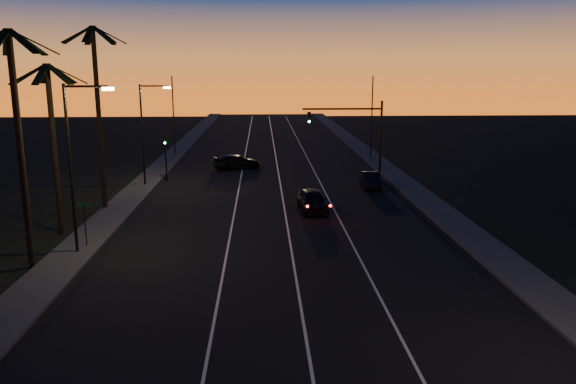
{
  "coord_description": "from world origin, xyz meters",
  "views": [
    {
      "loc": [
        -1.05,
        -9.17,
        9.7
      ],
      "look_at": [
        0.36,
        21.07,
        3.06
      ],
      "focal_mm": 35.0,
      "sensor_mm": 36.0,
      "label": 1
    }
  ],
  "objects_px": {
    "signal_mast": "(355,126)",
    "lead_car": "(312,200)",
    "right_car": "(370,180)",
    "cross_car": "(237,162)"
  },
  "relations": [
    {
      "from": "signal_mast",
      "to": "right_car",
      "type": "relative_size",
      "value": 1.79
    },
    {
      "from": "signal_mast",
      "to": "lead_car",
      "type": "height_order",
      "value": "signal_mast"
    },
    {
      "from": "cross_car",
      "to": "lead_car",
      "type": "bearing_deg",
      "value": -70.88
    },
    {
      "from": "right_car",
      "to": "cross_car",
      "type": "height_order",
      "value": "cross_car"
    },
    {
      "from": "signal_mast",
      "to": "right_car",
      "type": "height_order",
      "value": "signal_mast"
    },
    {
      "from": "signal_mast",
      "to": "lead_car",
      "type": "xyz_separation_m",
      "value": [
        -4.72,
        -11.3,
        -4.02
      ]
    },
    {
      "from": "lead_car",
      "to": "signal_mast",
      "type": "bearing_deg",
      "value": 67.35
    },
    {
      "from": "lead_car",
      "to": "right_car",
      "type": "bearing_deg",
      "value": 53.93
    },
    {
      "from": "signal_mast",
      "to": "lead_car",
      "type": "distance_m",
      "value": 12.89
    },
    {
      "from": "signal_mast",
      "to": "right_car",
      "type": "xyz_separation_m",
      "value": [
        0.81,
        -3.71,
        -4.12
      ]
    }
  ]
}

